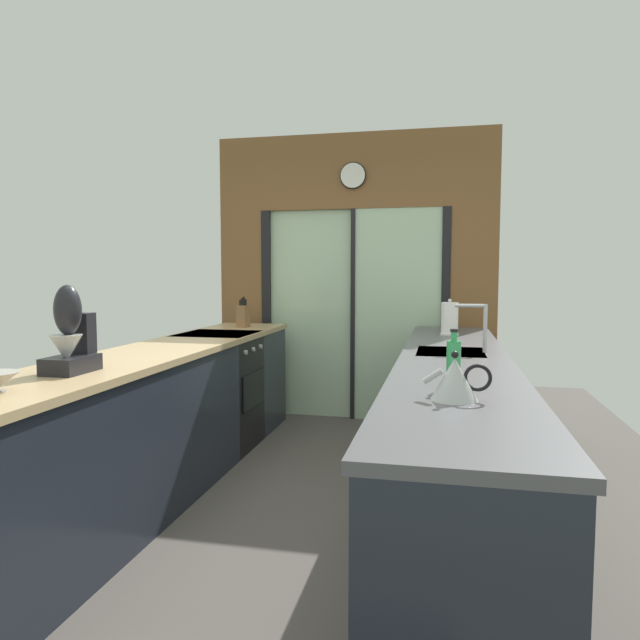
{
  "coord_description": "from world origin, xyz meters",
  "views": [
    {
      "loc": [
        0.85,
        -2.99,
        1.39
      ],
      "look_at": [
        -0.01,
        0.94,
        1.07
      ],
      "focal_mm": 32.12,
      "sensor_mm": 36.0,
      "label": 1
    }
  ],
  "objects_px": {
    "kettle": "(455,379)",
    "paper_towel_roll": "(450,319)",
    "oven_range": "(218,391)",
    "soap_bottle_far": "(449,319)",
    "knife_block": "(243,316)",
    "soap_bottle_near": "(454,363)",
    "stand_mixer": "(70,339)"
  },
  "relations": [
    {
      "from": "soap_bottle_near",
      "to": "paper_towel_roll",
      "type": "xyz_separation_m",
      "value": [
        0.0,
        2.07,
        0.02
      ]
    },
    {
      "from": "oven_range",
      "to": "soap_bottle_far",
      "type": "xyz_separation_m",
      "value": [
        1.8,
        0.59,
        0.56
      ]
    },
    {
      "from": "knife_block",
      "to": "paper_towel_roll",
      "type": "relative_size",
      "value": 0.96
    },
    {
      "from": "paper_towel_roll",
      "to": "stand_mixer",
      "type": "bearing_deg",
      "value": -130.32
    },
    {
      "from": "oven_range",
      "to": "kettle",
      "type": "bearing_deg",
      "value": -49.03
    },
    {
      "from": "kettle",
      "to": "soap_bottle_near",
      "type": "height_order",
      "value": "soap_bottle_near"
    },
    {
      "from": "oven_range",
      "to": "soap_bottle_near",
      "type": "bearing_deg",
      "value": -45.41
    },
    {
      "from": "knife_block",
      "to": "stand_mixer",
      "type": "height_order",
      "value": "stand_mixer"
    },
    {
      "from": "knife_block",
      "to": "paper_towel_roll",
      "type": "xyz_separation_m",
      "value": [
        1.78,
        -0.29,
        0.02
      ]
    },
    {
      "from": "stand_mixer",
      "to": "soap_bottle_far",
      "type": "bearing_deg",
      "value": 53.89
    },
    {
      "from": "soap_bottle_near",
      "to": "knife_block",
      "type": "bearing_deg",
      "value": 126.99
    },
    {
      "from": "oven_range",
      "to": "soap_bottle_far",
      "type": "bearing_deg",
      "value": 18.19
    },
    {
      "from": "stand_mixer",
      "to": "soap_bottle_near",
      "type": "height_order",
      "value": "stand_mixer"
    },
    {
      "from": "oven_range",
      "to": "soap_bottle_far",
      "type": "distance_m",
      "value": 1.98
    },
    {
      "from": "knife_block",
      "to": "kettle",
      "type": "bearing_deg",
      "value": -55.71
    },
    {
      "from": "oven_range",
      "to": "knife_block",
      "type": "distance_m",
      "value": 0.78
    },
    {
      "from": "soap_bottle_near",
      "to": "soap_bottle_far",
      "type": "xyz_separation_m",
      "value": [
        -0.0,
        2.42,
        -0.0
      ]
    },
    {
      "from": "soap_bottle_far",
      "to": "paper_towel_roll",
      "type": "bearing_deg",
      "value": -90.0
    },
    {
      "from": "soap_bottle_near",
      "to": "paper_towel_roll",
      "type": "bearing_deg",
      "value": 90.0
    },
    {
      "from": "stand_mixer",
      "to": "kettle",
      "type": "relative_size",
      "value": 1.65
    },
    {
      "from": "soap_bottle_near",
      "to": "paper_towel_roll",
      "type": "height_order",
      "value": "paper_towel_roll"
    },
    {
      "from": "kettle",
      "to": "soap_bottle_far",
      "type": "distance_m",
      "value": 2.66
    },
    {
      "from": "stand_mixer",
      "to": "soap_bottle_near",
      "type": "bearing_deg",
      "value": 0.8
    },
    {
      "from": "soap_bottle_near",
      "to": "stand_mixer",
      "type": "bearing_deg",
      "value": -179.2
    },
    {
      "from": "soap_bottle_far",
      "to": "oven_range",
      "type": "bearing_deg",
      "value": -161.81
    },
    {
      "from": "oven_range",
      "to": "kettle",
      "type": "xyz_separation_m",
      "value": [
        1.8,
        -2.07,
        0.54
      ]
    },
    {
      "from": "oven_range",
      "to": "soap_bottle_near",
      "type": "height_order",
      "value": "soap_bottle_near"
    },
    {
      "from": "kettle",
      "to": "paper_towel_roll",
      "type": "distance_m",
      "value": 2.32
    },
    {
      "from": "stand_mixer",
      "to": "kettle",
      "type": "height_order",
      "value": "stand_mixer"
    },
    {
      "from": "oven_range",
      "to": "stand_mixer",
      "type": "bearing_deg",
      "value": -89.43
    },
    {
      "from": "knife_block",
      "to": "paper_towel_roll",
      "type": "height_order",
      "value": "paper_towel_roll"
    },
    {
      "from": "kettle",
      "to": "soap_bottle_near",
      "type": "relative_size",
      "value": 1.04
    }
  ]
}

